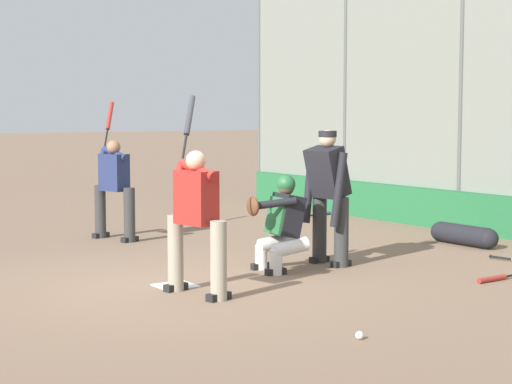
# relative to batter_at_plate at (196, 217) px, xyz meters

# --- Properties ---
(ground_plane) EXTENTS (160.00, 160.00, 0.00)m
(ground_plane) POSITION_rel_batter_at_plate_xyz_m (0.56, -0.05, -0.86)
(ground_plane) COLOR #7A604C
(home_plate_marker) EXTENTS (0.43, 0.43, 0.01)m
(home_plate_marker) POSITION_rel_batter_at_plate_xyz_m (0.56, -0.05, -0.86)
(home_plate_marker) COLOR white
(home_plate_marker) RESTS_ON ground_plane
(batter_at_plate) EXTENTS (1.10, 0.58, 2.19)m
(batter_at_plate) POSITION_rel_batter_at_plate_xyz_m (0.00, 0.00, 0.00)
(batter_at_plate) COLOR gray
(batter_at_plate) RESTS_ON ground_plane
(catcher_behind_plate) EXTENTS (0.66, 0.80, 1.21)m
(catcher_behind_plate) POSITION_rel_batter_at_plate_xyz_m (0.66, -1.60, -0.23)
(catcher_behind_plate) COLOR silver
(catcher_behind_plate) RESTS_ON ground_plane
(umpire_home) EXTENTS (0.72, 0.47, 1.77)m
(umpire_home) POSITION_rel_batter_at_plate_xyz_m (0.67, -2.37, 0.09)
(umpire_home) COLOR #333333
(umpire_home) RESTS_ON ground_plane
(batter_on_deck) EXTENTS (1.12, 0.56, 2.18)m
(batter_on_deck) POSITION_rel_batter_at_plate_xyz_m (4.32, -1.00, -0.01)
(batter_on_deck) COLOR #333333
(batter_on_deck) RESTS_ON ground_plane
(spare_bat_near_backstop) EXTENTS (0.08, 0.82, 0.07)m
(spare_bat_near_backstop) POSITION_rel_batter_at_plate_xyz_m (-1.29, -3.34, -0.83)
(spare_bat_near_backstop) COLOR black
(spare_bat_near_backstop) RESTS_ON ground_plane
(spare_bat_by_padding) EXTENTS (0.23, 0.81, 0.07)m
(spare_bat_by_padding) POSITION_rel_batter_at_plate_xyz_m (5.02, -5.66, -0.83)
(spare_bat_by_padding) COLOR black
(spare_bat_by_padding) RESTS_ON ground_plane
(fielding_glove_on_dirt) EXTENTS (0.32, 0.25, 0.12)m
(fielding_glove_on_dirt) POSITION_rel_batter_at_plate_xyz_m (5.06, -3.02, -0.81)
(fielding_glove_on_dirt) COLOR #56331E
(fielding_glove_on_dirt) RESTS_ON ground_plane
(baseball_loose) EXTENTS (0.07, 0.07, 0.07)m
(baseball_loose) POSITION_rel_batter_at_plate_xyz_m (-2.40, -0.27, -0.83)
(baseball_loose) COLOR white
(baseball_loose) RESTS_ON ground_plane
(equipment_bag_dugout_side) EXTENTS (1.25, 0.31, 0.31)m
(equipment_bag_dugout_side) POSITION_rel_batter_at_plate_xyz_m (0.86, -5.14, -0.71)
(equipment_bag_dugout_side) COLOR black
(equipment_bag_dugout_side) RESTS_ON ground_plane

